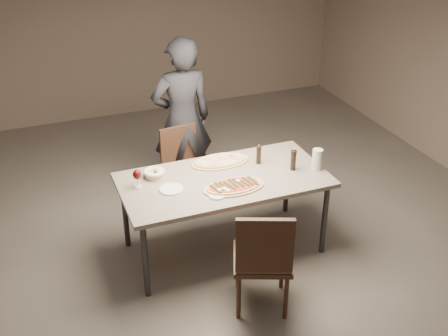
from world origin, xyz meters
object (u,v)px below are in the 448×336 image
object	(u,v)px
carafe	(317,159)
chair_far	(183,164)
dining_table	(224,184)
zucchini_pizza	(234,186)
ham_pizza	(220,161)
diner	(182,120)
bread_basket	(154,173)
chair_near	(263,256)
pepper_mill_left	(293,160)

from	to	relation	value
carafe	chair_far	world-z (taller)	carafe
dining_table	carafe	xyz separation A→B (m)	(0.83, -0.14, 0.15)
zucchini_pizza	chair_far	distance (m)	1.09
carafe	ham_pizza	bearing A→B (deg)	150.78
chair_far	diner	xyz separation A→B (m)	(0.08, 0.24, 0.38)
bread_basket	chair_near	bearing A→B (deg)	-63.92
ham_pizza	chair_near	distance (m)	1.17
ham_pizza	bread_basket	world-z (taller)	bread_basket
zucchini_pizza	chair_near	xyz separation A→B (m)	(-0.03, -0.68, -0.24)
ham_pizza	pepper_mill_left	distance (m)	0.66
zucchini_pizza	ham_pizza	world-z (taller)	zucchini_pizza
pepper_mill_left	chair_far	size ratio (longest dim) A/B	0.24
chair_far	ham_pizza	bearing A→B (deg)	100.28
carafe	chair_near	distance (m)	1.16
carafe	chair_far	size ratio (longest dim) A/B	0.22
dining_table	pepper_mill_left	xyz separation A→B (m)	(0.63, -0.08, 0.16)
bread_basket	pepper_mill_left	bearing A→B (deg)	-14.93
ham_pizza	diner	bearing A→B (deg)	74.80
zucchini_pizza	pepper_mill_left	xyz separation A→B (m)	(0.61, 0.11, 0.08)
dining_table	ham_pizza	world-z (taller)	ham_pizza
dining_table	chair_far	world-z (taller)	chair_far
dining_table	carafe	bearing A→B (deg)	-9.76
zucchini_pizza	carafe	world-z (taller)	carafe
dining_table	pepper_mill_left	distance (m)	0.65
pepper_mill_left	carafe	distance (m)	0.21
pepper_mill_left	carafe	xyz separation A→B (m)	(0.20, -0.06, -0.00)
bread_basket	diner	size ratio (longest dim) A/B	0.11
pepper_mill_left	chair_near	size ratio (longest dim) A/B	0.22
chair_far	zucchini_pizza	bearing A→B (deg)	89.45
ham_pizza	carafe	size ratio (longest dim) A/B	2.84
ham_pizza	carafe	distance (m)	0.87
zucchini_pizza	ham_pizza	bearing A→B (deg)	87.69
ham_pizza	diner	distance (m)	0.83
bread_basket	pepper_mill_left	size ratio (longest dim) A/B	0.90
bread_basket	chair_far	world-z (taller)	chair_far
dining_table	ham_pizza	bearing A→B (deg)	75.11
ham_pizza	bread_basket	distance (m)	0.63
pepper_mill_left	chair_far	xyz separation A→B (m)	(-0.74, 0.94, -0.37)
zucchini_pizza	bread_basket	size ratio (longest dim) A/B	2.86
bread_basket	pepper_mill_left	world-z (taller)	pepper_mill_left
dining_table	chair_far	xyz separation A→B (m)	(-0.11, 0.86, -0.21)
dining_table	ham_pizza	distance (m)	0.30
diner	chair_near	bearing A→B (deg)	90.37
diner	zucchini_pizza	bearing A→B (deg)	92.07
bread_basket	chair_far	bearing A→B (deg)	54.34
ham_pizza	chair_near	world-z (taller)	chair_near
chair_far	dining_table	bearing A→B (deg)	89.88
dining_table	carafe	distance (m)	0.86
chair_near	chair_far	world-z (taller)	chair_near
bread_basket	carafe	world-z (taller)	carafe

